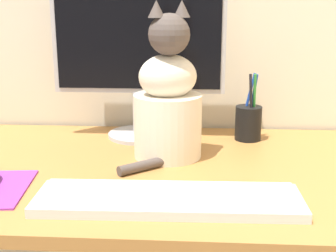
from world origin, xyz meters
The scene contains 5 objects.
desk centered at (0.00, 0.00, 0.65)m, with size 1.41×0.65×0.75m.
monitor centered at (-0.02, 0.23, 1.01)m, with size 0.44×0.17×0.46m.
keyboard centered at (0.08, -0.20, 0.77)m, with size 0.48×0.14×0.02m.
cat centered at (0.06, 0.07, 0.89)m, with size 0.20×0.25×0.36m.
pen_cup centered at (0.26, 0.22, 0.80)m, with size 0.07×0.07×0.18m.
Camera 1 is at (0.13, -0.97, 1.11)m, focal length 50.00 mm.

